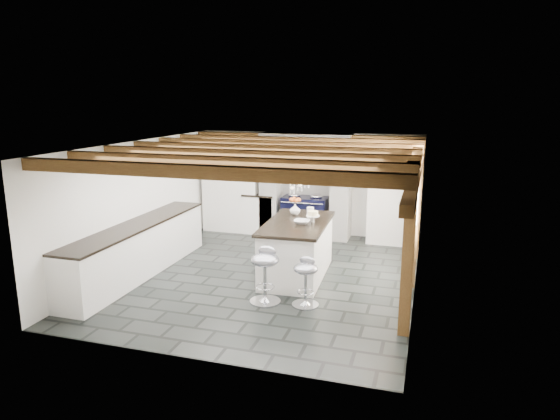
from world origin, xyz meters
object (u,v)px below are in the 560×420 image
(range_cooker, at_px, (305,216))
(bar_stool_far, at_px, (265,269))
(bar_stool_near, at_px, (306,276))
(kitchen_island, at_px, (297,248))

(range_cooker, height_order, bar_stool_far, range_cooker)
(bar_stool_near, distance_m, bar_stool_far, 0.62)
(kitchen_island, xyz_separation_m, bar_stool_near, (0.46, -1.22, -0.03))
(bar_stool_near, xyz_separation_m, bar_stool_far, (-0.62, -0.06, 0.08))
(bar_stool_far, bearing_deg, kitchen_island, 89.53)
(range_cooker, relative_size, bar_stool_near, 1.33)
(kitchen_island, relative_size, bar_stool_near, 2.67)
(range_cooker, relative_size, kitchen_island, 0.50)
(range_cooker, relative_size, bar_stool_far, 1.14)
(range_cooker, height_order, bar_stool_near, range_cooker)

